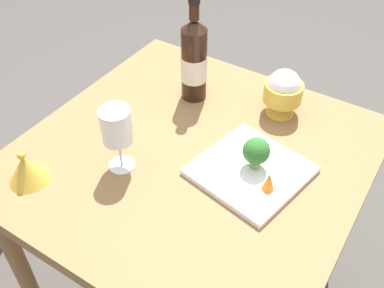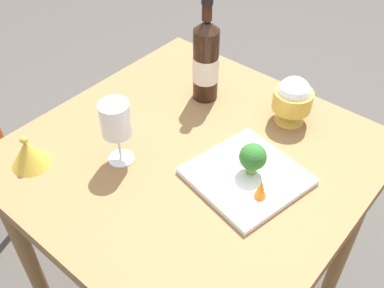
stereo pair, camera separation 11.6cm
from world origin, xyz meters
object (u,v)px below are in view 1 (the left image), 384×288
(carrot_garnish_left, at_px, (269,181))
(wine_bottle, at_px, (194,60))
(serving_plate, at_px, (250,171))
(wine_glass, at_px, (116,127))
(broccoli_floret, at_px, (256,152))
(rice_bowl, at_px, (283,92))
(rice_bowl_lid, at_px, (26,169))

(carrot_garnish_left, bearing_deg, wine_bottle, -33.78)
(wine_bottle, relative_size, serving_plate, 1.10)
(wine_glass, bearing_deg, broccoli_floret, -150.34)
(wine_glass, xyz_separation_m, carrot_garnish_left, (-0.35, -0.11, -0.09))
(wine_bottle, bearing_deg, serving_plate, 145.76)
(rice_bowl, bearing_deg, wine_bottle, 14.36)
(broccoli_floret, bearing_deg, carrot_garnish_left, 139.34)
(rice_bowl, height_order, carrot_garnish_left, rice_bowl)
(serving_plate, relative_size, broccoli_floret, 3.43)
(broccoli_floret, bearing_deg, serving_plate, 74.70)
(serving_plate, height_order, broccoli_floret, broccoli_floret)
(carrot_garnish_left, bearing_deg, rice_bowl_lid, 28.03)
(wine_glass, height_order, broccoli_floret, wine_glass)
(rice_bowl_lid, bearing_deg, serving_plate, -145.10)
(rice_bowl_lid, distance_m, broccoli_floret, 0.56)
(wine_glass, xyz_separation_m, rice_bowl, (-0.25, -0.42, -0.05))
(wine_glass, distance_m, carrot_garnish_left, 0.38)
(wine_bottle, relative_size, rice_bowl, 2.27)
(wine_bottle, xyz_separation_m, broccoli_floret, (-0.30, 0.19, -0.06))
(wine_bottle, height_order, rice_bowl_lid, wine_bottle)
(wine_bottle, bearing_deg, carrot_garnish_left, 146.22)
(rice_bowl, xyz_separation_m, rice_bowl_lid, (0.41, 0.58, -0.04))
(wine_bottle, xyz_separation_m, carrot_garnish_left, (-0.36, 0.24, -0.08))
(rice_bowl, distance_m, rice_bowl_lid, 0.71)
(wine_glass, height_order, carrot_garnish_left, wine_glass)
(rice_bowl_lid, bearing_deg, broccoli_floret, -144.23)
(carrot_garnish_left, bearing_deg, broccoli_floret, -40.66)
(rice_bowl_lid, distance_m, carrot_garnish_left, 0.59)
(rice_bowl, height_order, serving_plate, rice_bowl)
(wine_bottle, relative_size, carrot_garnish_left, 6.08)
(rice_bowl, xyz_separation_m, broccoli_floret, (-0.04, 0.25, -0.01))
(wine_bottle, bearing_deg, broccoli_floret, 147.80)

